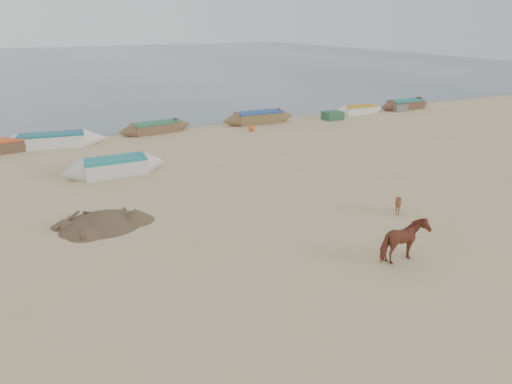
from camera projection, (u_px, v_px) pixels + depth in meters
ground at (308, 252)px, 17.65m from camera, size 140.00×140.00×0.00m
sea at (48, 65)px, 86.30m from camera, size 160.00×160.00×0.00m
cow_adult at (404, 241)px, 16.72m from camera, size 1.83×0.95×1.49m
calf_front at (398, 204)px, 20.89m from camera, size 0.84×0.76×0.89m
near_canoe at (114, 166)px, 26.20m from camera, size 5.47×1.52×0.88m
debris_pile at (103, 218)px, 19.99m from camera, size 3.70×3.70×0.51m
waterline_canoes at (127, 132)px, 34.15m from camera, size 55.04×3.14×0.94m
beach_clutter at (215, 128)px, 36.06m from camera, size 44.21×3.36×0.64m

